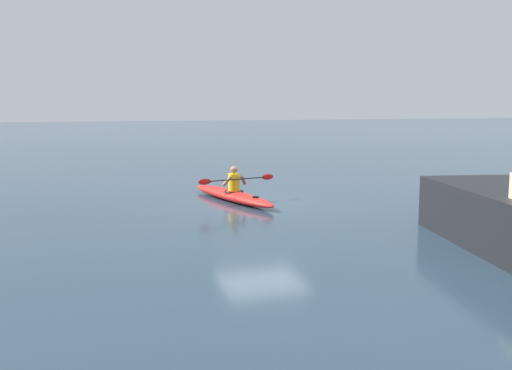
{
  "coord_description": "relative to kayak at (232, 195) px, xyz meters",
  "views": [
    {
      "loc": [
        4.95,
        16.17,
        2.85
      ],
      "look_at": [
        1.34,
        3.94,
        1.06
      ],
      "focal_mm": 40.92,
      "sensor_mm": 36.0,
      "label": 1
    }
  ],
  "objects": [
    {
      "name": "kayaker",
      "position": [
        -0.04,
        0.15,
        0.47
      ],
      "size": [
        2.42,
        0.7,
        0.72
      ],
      "color": "yellow",
      "rests_on": "kayak"
    },
    {
      "name": "ground_plane",
      "position": [
        -0.82,
        0.34,
        -0.16
      ],
      "size": [
        160.0,
        160.0,
        0.0
      ],
      "primitive_type": "plane",
      "color": "#233847"
    },
    {
      "name": "kayak",
      "position": [
        0.0,
        0.0,
        0.0
      ],
      "size": [
        1.78,
        4.5,
        0.31
      ],
      "color": "red",
      "rests_on": "ground"
    }
  ]
}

